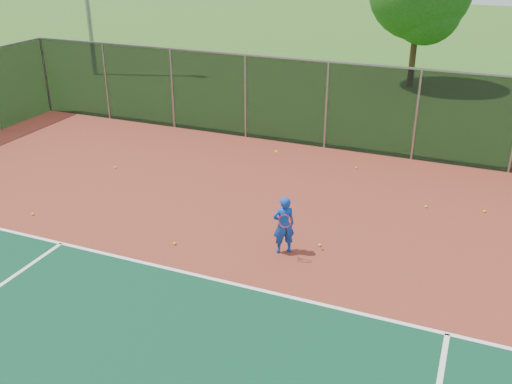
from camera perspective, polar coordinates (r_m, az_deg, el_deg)
court_apron at (r=10.99m, az=7.39°, el=-14.51°), size 30.00×20.00×0.02m
fence_back at (r=19.20m, az=15.76°, el=7.49°), size 30.00×0.06×3.03m
tennis_player at (r=13.21m, az=2.79°, el=-3.29°), size 0.62×0.70×2.48m
practice_ball_0 at (r=16.33m, az=-21.43°, el=-2.06°), size 0.07×0.07×0.07m
practice_ball_1 at (r=16.29m, az=16.64°, el=-1.40°), size 0.07×0.07×0.07m
practice_ball_3 at (r=13.83m, az=6.40°, el=-5.30°), size 0.07×0.07×0.07m
practice_ball_4 at (r=18.78m, az=-13.90°, el=2.42°), size 0.07×0.07×0.07m
practice_ball_6 at (r=16.53m, az=21.88°, el=-1.81°), size 0.07×0.07×0.07m
practice_ball_7 at (r=18.46m, az=10.00°, el=2.39°), size 0.07×0.07×0.07m
practice_ball_8 at (r=13.95m, az=-8.14°, el=-5.12°), size 0.07×0.07×0.07m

